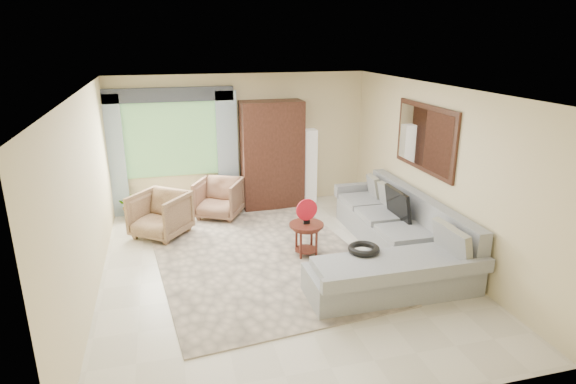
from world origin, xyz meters
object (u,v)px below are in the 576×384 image
object	(u,v)px
tv_screen	(398,204)
armchair_left	(160,215)
armchair_right	(219,198)
floor_lamp	(310,166)
sectional_sofa	(394,242)
coffee_table	(306,239)
armoire	(272,155)
potted_plant	(132,205)

from	to	relation	value
tv_screen	armchair_left	distance (m)	3.96
armchair_right	floor_lamp	world-z (taller)	floor_lamp
floor_lamp	armchair_right	bearing A→B (deg)	-167.28
sectional_sofa	coffee_table	xyz separation A→B (m)	(-1.26, 0.47, -0.00)
sectional_sofa	tv_screen	bearing A→B (deg)	60.49
armchair_left	armoire	world-z (taller)	armoire
sectional_sofa	floor_lamp	world-z (taller)	floor_lamp
potted_plant	armoire	bearing A→B (deg)	0.73
armchair_right	armoire	size ratio (longest dim) A/B	0.38
sectional_sofa	potted_plant	xyz separation A→B (m)	(-3.93, 2.86, -0.02)
sectional_sofa	armchair_left	distance (m)	3.90
sectional_sofa	floor_lamp	xyz separation A→B (m)	(-0.43, 2.96, 0.47)
sectional_sofa	armchair_left	size ratio (longest dim) A/B	4.11
armoire	tv_screen	bearing A→B (deg)	-58.27
tv_screen	armchair_right	bearing A→B (deg)	141.89
tv_screen	armoire	world-z (taller)	armoire
potted_plant	armoire	xyz separation A→B (m)	(2.70, 0.03, 0.79)
armoire	coffee_table	bearing A→B (deg)	-90.54
coffee_table	floor_lamp	xyz separation A→B (m)	(0.82, 2.49, 0.47)
armchair_left	potted_plant	xyz separation A→B (m)	(-0.51, 1.00, -0.12)
coffee_table	armchair_right	size ratio (longest dim) A/B	0.67
tv_screen	armchair_right	size ratio (longest dim) A/B	0.92
floor_lamp	armchair_left	bearing A→B (deg)	-159.86
sectional_sofa	armoire	distance (m)	3.24
coffee_table	potted_plant	world-z (taller)	coffee_table
sectional_sofa	tv_screen	size ratio (longest dim) A/B	4.68
potted_plant	floor_lamp	distance (m)	3.53
floor_lamp	coffee_table	bearing A→B (deg)	-108.29
armchair_right	potted_plant	xyz separation A→B (m)	(-1.58, 0.34, -0.10)
sectional_sofa	potted_plant	world-z (taller)	sectional_sofa
armchair_left	tv_screen	bearing A→B (deg)	17.44
tv_screen	sectional_sofa	bearing A→B (deg)	-119.51
coffee_table	floor_lamp	size ratio (longest dim) A/B	0.36
armchair_right	armoire	xyz separation A→B (m)	(1.12, 0.37, 0.69)
sectional_sofa	coffee_table	bearing A→B (deg)	159.58
potted_plant	floor_lamp	bearing A→B (deg)	1.55
tv_screen	armchair_left	world-z (taller)	tv_screen
armchair_left	floor_lamp	world-z (taller)	floor_lamp
armchair_right	floor_lamp	bearing A→B (deg)	40.09
armchair_right	potted_plant	world-z (taller)	armchair_right
coffee_table	armoire	distance (m)	2.55
floor_lamp	tv_screen	bearing A→B (deg)	-74.27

